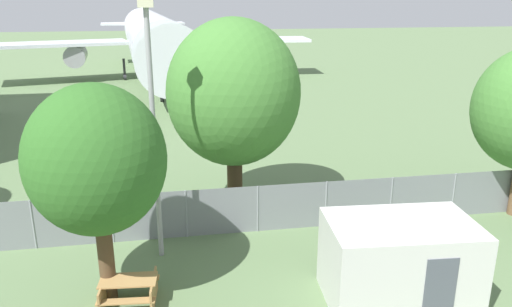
% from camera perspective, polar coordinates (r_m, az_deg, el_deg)
% --- Properties ---
extents(perimeter_fence, '(56.07, 0.07, 1.76)m').
position_cam_1_polar(perimeter_fence, '(17.79, -7.95, -6.85)').
color(perimeter_fence, gray).
rests_on(perimeter_fence, ground).
extents(airplane, '(33.16, 41.82, 13.40)m').
position_cam_1_polar(airplane, '(51.06, -11.98, 12.97)').
color(airplane, white).
rests_on(airplane, ground).
extents(portable_cabin, '(4.16, 2.77, 2.36)m').
position_cam_1_polar(portable_cabin, '(14.65, 16.03, -11.79)').
color(portable_cabin, silver).
rests_on(portable_cabin, ground).
extents(picnic_bench_near_cabin, '(1.66, 1.52, 0.76)m').
position_cam_1_polar(picnic_bench_near_cabin, '(14.70, -14.33, -14.74)').
color(picnic_bench_near_cabin, '#A37A47').
rests_on(picnic_bench_near_cabin, ground).
extents(tree_left_of_cabin, '(4.97, 4.97, 7.49)m').
position_cam_1_polar(tree_left_of_cabin, '(18.58, -2.58, 6.88)').
color(tree_left_of_cabin, '#4C3823').
rests_on(tree_left_of_cabin, ground).
extents(tree_behind_benches, '(3.65, 3.65, 6.15)m').
position_cam_1_polar(tree_behind_benches, '(13.56, -17.80, -0.79)').
color(tree_behind_benches, '#4C3823').
rests_on(tree_behind_benches, ground).
extents(light_mast, '(0.44, 0.44, 8.24)m').
position_cam_1_polar(light_mast, '(15.38, -11.78, 5.23)').
color(light_mast, '#99999E').
rests_on(light_mast, ground).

